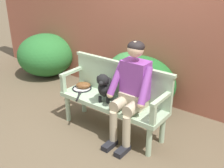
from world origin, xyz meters
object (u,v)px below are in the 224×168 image
dog_on_bench (105,86)px  tennis_racket (82,89)px  baseball_glove (83,85)px  garden_bench (112,105)px  person_seated (132,89)px

dog_on_bench → tennis_racket: 0.54m
dog_on_bench → baseball_glove: size_ratio=1.93×
garden_bench → tennis_racket: bearing=178.5°
dog_on_bench → person_seated: bearing=5.8°
person_seated → tennis_racket: bearing=178.4°
dog_on_bench → tennis_racket: size_ratio=0.76×
person_seated → dog_on_bench: size_ratio=3.17×
garden_bench → baseball_glove: bearing=172.6°
person_seated → baseball_glove: 0.94m
garden_bench → dog_on_bench: dog_on_bench is taller
person_seated → baseball_glove: (-0.91, 0.09, -0.22)m
garden_bench → tennis_racket: tennis_racket is taller
garden_bench → tennis_racket: 0.58m
tennis_racket → baseball_glove: size_ratio=2.54×
tennis_racket → garden_bench: bearing=-1.5°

